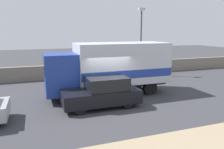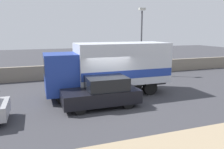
{
  "view_description": "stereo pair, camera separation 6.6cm",
  "coord_description": "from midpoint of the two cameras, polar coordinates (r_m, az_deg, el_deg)",
  "views": [
    {
      "loc": [
        -3.85,
        -10.57,
        3.91
      ],
      "look_at": [
        0.25,
        0.93,
        1.48
      ],
      "focal_mm": 35.0,
      "sensor_mm": 36.0,
      "label": 1
    },
    {
      "loc": [
        -3.79,
        -10.59,
        3.91
      ],
      "look_at": [
        0.25,
        0.93,
        1.48
      ],
      "focal_mm": 35.0,
      "sensor_mm": 36.0,
      "label": 2
    }
  ],
  "objects": [
    {
      "name": "car_hatchback",
      "position": [
        11.45,
        -2.7,
        -4.66
      ],
      "size": [
        4.0,
        1.79,
        1.58
      ],
      "rotation": [
        0.0,
        0.0,
        3.14
      ],
      "color": "black",
      "rests_on": "ground_plane"
    },
    {
      "name": "street_lamp",
      "position": [
        19.45,
        7.48,
        9.86
      ],
      "size": [
        0.56,
        0.28,
        5.85
      ],
      "color": "#4C4C51",
      "rests_on": "ground_plane"
    },
    {
      "name": "box_truck",
      "position": [
        13.4,
        -0.19,
        2.04
      ],
      "size": [
        7.47,
        2.43,
        3.2
      ],
      "rotation": [
        0.0,
        0.0,
        3.14
      ],
      "color": "navy",
      "rests_on": "ground_plane"
    },
    {
      "name": "stone_wall_backdrop",
      "position": [
        18.89,
        -7.64,
        1.05
      ],
      "size": [
        60.0,
        0.35,
        1.17
      ],
      "color": "gray",
      "rests_on": "ground_plane"
    },
    {
      "name": "ground_plane",
      "position": [
        11.91,
        0.22,
        -7.88
      ],
      "size": [
        80.0,
        80.0,
        0.0
      ],
      "primitive_type": "plane",
      "color": "#38383D"
    }
  ]
}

